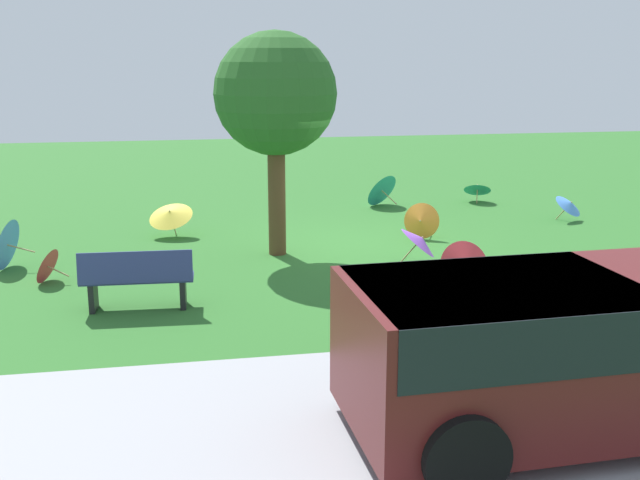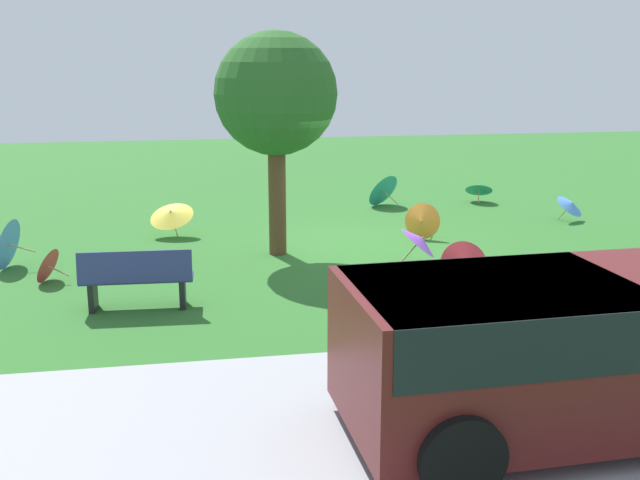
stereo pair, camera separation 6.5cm
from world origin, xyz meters
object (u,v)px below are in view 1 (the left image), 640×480
(van_dark, at_px, (568,341))
(parasol_teal_1, at_px, (380,189))
(park_bench, at_px, (137,279))
(parasol_teal_2, at_px, (477,188))
(parasol_red_1, at_px, (45,265))
(parasol_blue_0, at_px, (570,204))
(parasol_purple_0, at_px, (420,240))
(shade_tree, at_px, (275,96))
(parasol_blue_1, at_px, (2,244))
(parasol_red_0, at_px, (465,265))
(parasol_orange_0, at_px, (421,221))
(parasol_yellow_0, at_px, (170,214))

(van_dark, xyz_separation_m, parasol_teal_1, (-1.17, -11.39, -0.49))
(park_bench, height_order, parasol_teal_2, park_bench)
(parasol_red_1, bearing_deg, parasol_blue_0, -165.14)
(van_dark, bearing_deg, parasol_purple_0, -94.31)
(shade_tree, xyz_separation_m, parasol_teal_1, (-3.06, -4.13, -2.47))
(park_bench, relative_size, parasol_teal_2, 1.88)
(parasol_teal_1, distance_m, parasol_blue_1, 8.94)
(parasol_purple_0, xyz_separation_m, parasol_teal_1, (-0.71, -5.40, -0.03))
(van_dark, bearing_deg, parasol_red_0, -99.23)
(parasol_teal_2, bearing_deg, parasol_purple_0, 59.18)
(shade_tree, height_order, parasol_blue_0, shade_tree)
(park_bench, bearing_deg, parasol_purple_0, -161.91)
(parasol_red_0, relative_size, parasol_blue_1, 0.82)
(parasol_orange_0, xyz_separation_m, parasol_red_1, (6.91, 1.82, -0.07))
(parasol_teal_2, bearing_deg, parasol_red_0, 66.68)
(shade_tree, xyz_separation_m, parasol_purple_0, (-2.34, 1.26, -2.44))
(shade_tree, height_order, parasol_purple_0, shade_tree)
(parasol_orange_0, distance_m, parasol_teal_2, 4.40)
(van_dark, distance_m, parasol_blue_1, 9.70)
(parasol_teal_1, bearing_deg, park_bench, 51.87)
(van_dark, relative_size, parasol_orange_0, 6.15)
(park_bench, relative_size, parasol_orange_0, 2.14)
(parasol_purple_0, bearing_deg, parasol_teal_2, -120.82)
(park_bench, bearing_deg, parasol_red_1, -46.93)
(parasol_red_1, bearing_deg, parasol_blue_1, -49.19)
(parasol_orange_0, distance_m, parasol_blue_0, 3.89)
(shade_tree, distance_m, parasol_teal_2, 7.44)
(parasol_orange_0, height_order, parasol_teal_2, parasol_orange_0)
(parasol_orange_0, bearing_deg, parasol_blue_0, -165.02)
(van_dark, height_order, parasol_teal_1, van_dark)
(parasol_orange_0, height_order, parasol_yellow_0, parasol_yellow_0)
(parasol_red_1, relative_size, parasol_purple_0, 0.79)
(van_dark, distance_m, parasol_teal_2, 12.04)
(park_bench, relative_size, parasol_yellow_0, 1.40)
(van_dark, distance_m, park_bench, 6.19)
(van_dark, height_order, parasol_purple_0, van_dark)
(parasol_orange_0, distance_m, parasol_purple_0, 2.03)
(van_dark, distance_m, parasol_red_0, 4.66)
(parasol_teal_1, relative_size, parasol_yellow_0, 0.92)
(park_bench, distance_m, parasol_orange_0, 6.40)
(parasol_orange_0, bearing_deg, parasol_teal_2, -126.52)
(park_bench, relative_size, parasol_blue_0, 1.85)
(parasol_red_1, xyz_separation_m, parasol_purple_0, (-6.27, 0.10, 0.16))
(parasol_purple_0, bearing_deg, shade_tree, -28.34)
(park_bench, distance_m, parasol_red_0, 5.03)
(parasol_purple_0, distance_m, parasol_yellow_0, 5.23)
(van_dark, relative_size, shade_tree, 1.16)
(parasol_orange_0, xyz_separation_m, parasol_teal_2, (-2.62, -3.53, -0.00))
(parasol_teal_2, bearing_deg, parasol_yellow_0, 18.10)
(van_dark, xyz_separation_m, parasol_red_1, (5.82, -6.08, -0.61))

